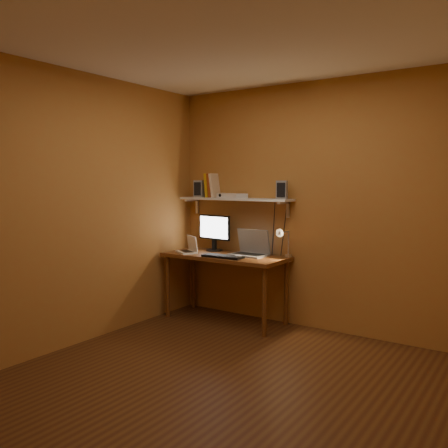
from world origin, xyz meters
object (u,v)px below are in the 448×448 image
Objects in this scene: wall_shelf at (235,199)px; netbook at (189,248)px; monitor at (214,231)px; speaker_right at (282,190)px; desk at (225,262)px; keyboard at (223,256)px; desk_lamp at (284,239)px; shelf_camera at (221,195)px; laptop at (251,249)px; router at (232,196)px; speaker_left at (200,189)px; mouse at (238,256)px.

wall_shelf is 0.76m from netbook.
speaker_right is at bearing 7.52° from monitor.
desk is 7.12× the size of speaker_right.
desk_lamp is (0.57, 0.31, 0.20)m from keyboard.
shelf_camera reaches higher than wall_shelf.
shelf_camera is (-0.41, 0.02, 0.58)m from laptop.
keyboard is (0.09, -0.18, 0.10)m from desk.
shelf_camera is (0.27, 0.26, 0.60)m from netbook.
shelf_camera reaches higher than router.
laptop is at bearing -178.60° from desk_lamp.
wall_shelf is 3.02× the size of monitor.
desk_lamp is (1.08, 0.25, 0.15)m from netbook.
speaker_left reaches higher than desk_lamp.
monitor reaches higher than laptop.
speaker_right is at bearing 135.02° from desk_lamp.
monitor is at bearing 147.58° from desk.
router reaches higher than mouse.
desk is at bearing -155.35° from laptop.
shelf_camera is 0.13m from router.
wall_shelf is 3.57× the size of laptop.
router is (-0.13, 0.38, 0.64)m from keyboard.
router reaches higher than keyboard.
router is at bearing 161.79° from speaker_right.
mouse is 0.77m from router.
laptop is 0.71m from shelf_camera.
netbook is at bearing -159.89° from laptop.
wall_shelf is 4.51× the size of netbook.
monitor is at bearing 177.09° from desk_lamp.
shelf_camera is at bearing 166.61° from speaker_right.
desk_lamp is 0.52m from speaker_right.
keyboard is at bearing -161.06° from speaker_right.
monitor is 0.44m from shelf_camera.
wall_shelf is 7.01× the size of speaker_left.
shelf_camera is 0.33× the size of router.
shelf_camera is (-0.15, 0.14, 0.74)m from desk.
desk_lamp is at bearing 10.81° from desk.
shelf_camera is (-0.15, -0.06, 0.05)m from wall_shelf.
laptop is at bearing -2.97° from shelf_camera.
router reaches higher than monitor.
netbook is 1.02× the size of router.
desk is 0.73m from desk_lamp.
desk_lamp is (0.66, 0.13, 0.29)m from desk.
mouse is (0.53, -0.30, -0.22)m from monitor.
laptop is at bearing 174.11° from speaker_right.
desk_lamp reaches higher than keyboard.
laptop reaches higher than desk.
laptop is 1.26× the size of netbook.
mouse is 0.80m from shelf_camera.
monitor is 0.48m from router.
desk_lamp is (0.93, -0.05, -0.03)m from monitor.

